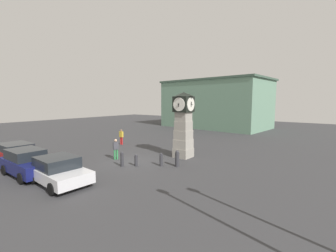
# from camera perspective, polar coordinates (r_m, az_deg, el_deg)

# --- Properties ---
(ground_plane) EXTENTS (87.47, 87.47, 0.00)m
(ground_plane) POSITION_cam_1_polar(r_m,az_deg,el_deg) (17.41, -9.48, -8.99)
(ground_plane) COLOR #38383A
(clock_tower) EXTENTS (1.65, 1.72, 5.29)m
(clock_tower) POSITION_cam_1_polar(r_m,az_deg,el_deg) (18.18, 3.94, 0.46)
(clock_tower) COLOR #9E998E
(clock_tower) RESTS_ON ground_plane
(bollard_near_tower) EXTENTS (0.24, 0.24, 1.07)m
(bollard_near_tower) POSITION_cam_1_polar(r_m,az_deg,el_deg) (16.26, -11.58, -8.17)
(bollard_near_tower) COLOR #333338
(bollard_near_tower) RESTS_ON ground_plane
(bollard_mid_row) EXTENTS (0.23, 0.23, 0.86)m
(bollard_mid_row) POSITION_cam_1_polar(r_m,az_deg,el_deg) (16.19, -8.11, -8.55)
(bollard_mid_row) COLOR #333338
(bollard_mid_row) RESTS_ON ground_plane
(bollard_far_row) EXTENTS (0.23, 0.23, 0.95)m
(bollard_far_row) POSITION_cam_1_polar(r_m,az_deg,el_deg) (16.07, -1.76, -8.44)
(bollard_far_row) COLOR #333338
(bollard_far_row) RESTS_ON ground_plane
(bollard_end_row) EXTENTS (0.30, 0.30, 1.15)m
(bollard_end_row) POSITION_cam_1_polar(r_m,az_deg,el_deg) (15.91, 2.34, -8.22)
(bollard_end_row) COLOR #333338
(bollard_end_row) RESTS_ON ground_plane
(car_navy_sedan) EXTENTS (4.41, 2.04, 1.52)m
(car_navy_sedan) POSITION_cam_1_polar(r_m,az_deg,el_deg) (19.66, -34.00, -5.89)
(car_navy_sedan) COLOR #A51111
(car_navy_sedan) RESTS_ON ground_plane
(car_near_tower) EXTENTS (4.12, 1.95, 1.61)m
(car_near_tower) POSITION_cam_1_polar(r_m,az_deg,el_deg) (16.50, -32.12, -7.84)
(car_near_tower) COLOR navy
(car_near_tower) RESTS_ON ground_plane
(car_by_building) EXTENTS (3.96, 2.26, 1.51)m
(car_by_building) POSITION_cam_1_polar(r_m,az_deg,el_deg) (14.01, -25.95, -10.12)
(car_by_building) COLOR silver
(car_by_building) RESTS_ON ground_plane
(pedestrian_near_bench) EXTENTS (0.39, 0.46, 1.62)m
(pedestrian_near_bench) POSITION_cam_1_polar(r_m,az_deg,el_deg) (18.16, -13.12, -5.44)
(pedestrian_near_bench) COLOR #338C4C
(pedestrian_near_bench) RESTS_ON ground_plane
(pedestrian_crossing_lot) EXTENTS (0.41, 0.26, 1.61)m
(pedestrian_crossing_lot) POSITION_cam_1_polar(r_m,az_deg,el_deg) (24.24, -11.77, -2.49)
(pedestrian_crossing_lot) COLOR red
(pedestrian_crossing_lot) RESTS_ON ground_plane
(warehouse_blue_far) EXTENTS (18.42, 11.76, 8.17)m
(warehouse_blue_far) POSITION_cam_1_polar(r_m,az_deg,el_deg) (40.42, 11.91, 5.52)
(warehouse_blue_far) COLOR gray
(warehouse_blue_far) RESTS_ON ground_plane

